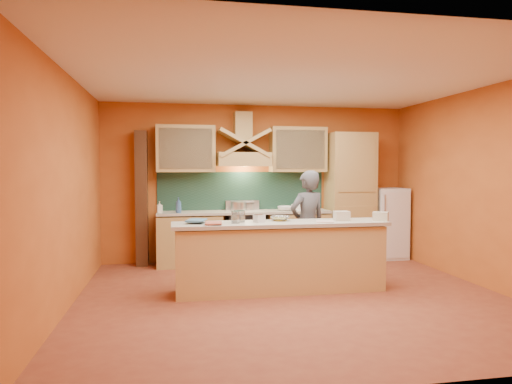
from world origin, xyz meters
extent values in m
cube|color=brown|center=(0.00, 0.00, 0.00)|extent=(5.50, 5.00, 0.01)
cube|color=white|center=(0.00, 0.00, 2.80)|extent=(5.50, 5.00, 0.01)
cube|color=#C16125|center=(0.00, 2.50, 1.40)|extent=(5.50, 0.02, 2.80)
cube|color=#C16125|center=(0.00, -2.50, 1.40)|extent=(5.50, 0.02, 2.80)
cube|color=#C16125|center=(-2.75, 0.00, 1.40)|extent=(0.02, 5.00, 2.80)
cube|color=#C16125|center=(2.75, 0.00, 1.40)|extent=(0.02, 5.00, 2.80)
cube|color=tan|center=(-1.25, 2.20, 0.43)|extent=(1.10, 0.60, 0.86)
cube|color=tan|center=(0.65, 2.20, 0.43)|extent=(1.10, 0.60, 0.86)
cube|color=#B3AA98|center=(-0.30, 2.20, 0.90)|extent=(3.00, 0.62, 0.04)
cube|color=black|center=(-0.30, 2.20, 0.45)|extent=(0.60, 0.58, 0.90)
cube|color=#18342A|center=(-0.30, 2.48, 1.25)|extent=(3.00, 0.03, 0.70)
cube|color=tan|center=(-0.30, 2.25, 1.82)|extent=(0.92, 0.50, 0.24)
cube|color=tan|center=(-0.30, 2.35, 2.40)|extent=(0.30, 0.30, 0.50)
cube|color=tan|center=(-1.30, 2.33, 2.00)|extent=(1.00, 0.35, 0.80)
cube|color=tan|center=(0.70, 2.33, 2.00)|extent=(1.00, 0.35, 0.80)
cube|color=tan|center=(1.65, 2.20, 1.15)|extent=(0.80, 0.60, 2.30)
cube|color=white|center=(2.40, 2.20, 0.65)|extent=(0.58, 0.60, 1.30)
cube|color=#472816|center=(-2.05, 2.35, 1.15)|extent=(0.20, 0.30, 2.30)
cube|color=#D9B76F|center=(-0.10, 0.30, 0.44)|extent=(2.80, 0.55, 0.88)
cube|color=#B3AA98|center=(-0.10, 0.30, 0.92)|extent=(2.90, 0.62, 0.05)
imported|color=#4C4C51|center=(0.46, 0.91, 0.82)|extent=(0.68, 0.55, 1.63)
cylinder|color=silver|center=(-0.41, 2.18, 0.99)|extent=(0.28, 0.28, 0.17)
cylinder|color=#B3B3BA|center=(-0.20, 2.36, 0.97)|extent=(0.22, 0.22, 0.13)
imported|color=silver|center=(-1.75, 2.19, 1.02)|extent=(0.11, 0.11, 0.19)
imported|color=#32558A|center=(-1.43, 2.05, 1.05)|extent=(0.11, 0.11, 0.26)
imported|color=white|center=(0.41, 2.12, 0.96)|extent=(0.31, 0.31, 0.08)
cube|color=white|center=(0.74, 2.18, 0.97)|extent=(0.36, 0.33, 0.11)
imported|color=#A14D39|center=(-1.12, 0.20, 0.96)|extent=(0.24, 0.31, 0.03)
imported|color=#3D6786|center=(-1.34, 0.40, 0.98)|extent=(0.31, 0.38, 0.02)
cylinder|color=silver|center=(-0.65, 0.41, 1.02)|extent=(0.18, 0.18, 0.15)
cylinder|color=silver|center=(-0.72, 0.24, 1.02)|extent=(0.14, 0.14, 0.16)
cube|color=silver|center=(-0.39, 0.32, 1.00)|extent=(0.16, 0.16, 0.10)
imported|color=white|center=(-0.07, 0.43, 0.98)|extent=(0.35, 0.35, 0.06)
cube|color=beige|center=(0.48, 0.16, 0.95)|extent=(0.27, 0.23, 0.02)
cube|color=beige|center=(0.77, 0.32, 1.01)|extent=(0.20, 0.16, 0.13)
cube|color=beige|center=(1.28, 0.17, 1.01)|extent=(0.25, 0.24, 0.12)
camera|label=1|loc=(-1.52, -5.64, 1.67)|focal=32.00mm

